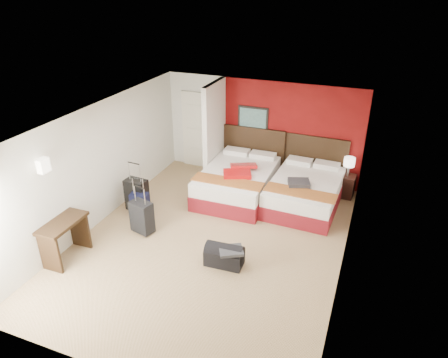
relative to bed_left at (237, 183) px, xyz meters
The scene contains 17 objects.
ground 2.02m from the bed_left, 85.38° to the right, with size 6.50×6.50×0.00m, color tan.
room_walls 1.65m from the bed_left, 155.71° to the right, with size 5.02×6.52×2.50m.
red_accent_panel 1.80m from the bed_left, 53.93° to the left, with size 3.50×0.04×2.50m, color maroon.
partition_wall 1.39m from the bed_left, 143.15° to the left, with size 0.12×1.20×2.50m, color silver.
entry_door 2.12m from the bed_left, 142.51° to the left, with size 0.82×0.06×2.05m, color silver.
bed_left is the anchor object (origin of this frame).
bed_right 1.58m from the bed_left, ahead, with size 1.48×2.12×0.64m, color silver.
red_suitcase_open 0.41m from the bed_left, 45.00° to the right, with size 0.61×0.84×0.11m, color #B80F11.
jacket_bundle 1.53m from the bed_left, ahead, with size 0.45×0.36×0.11m, color #333337.
nightstand 2.56m from the bed_left, 20.31° to the left, with size 0.38×0.38×0.53m, color black.
table_lamp 2.60m from the bed_left, 20.31° to the left, with size 0.26×0.26×0.46m, color white.
suitcase_black 2.35m from the bed_left, 141.55° to the right, with size 0.48×0.30×0.72m, color black.
suitcase_charcoal 2.53m from the bed_left, 120.18° to the right, with size 0.45×0.28×0.66m, color black.
suitcase_navy 2.34m from the bed_left, 134.59° to the right, with size 0.38×0.23×0.52m, color black.
duffel_bag 2.65m from the bed_left, 75.52° to the right, with size 0.69×0.37×0.35m, color black.
jacket_draped 2.73m from the bed_left, 72.73° to the right, with size 0.41×0.35×0.06m, color #343539.
desk 4.04m from the bed_left, 121.65° to the right, with size 0.47×0.95×0.79m, color black.
Camera 1 is at (2.69, -6.22, 4.77)m, focal length 33.07 mm.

